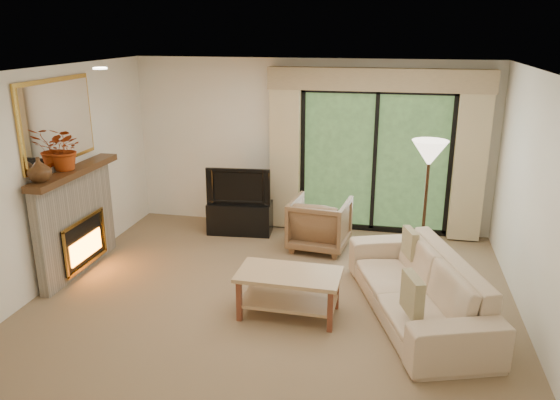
% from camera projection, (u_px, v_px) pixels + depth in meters
% --- Properties ---
extents(floor, '(5.50, 5.50, 0.00)m').
position_uv_depth(floor, '(275.00, 296.00, 6.43)').
color(floor, '#856C4E').
rests_on(floor, ground).
extents(ceiling, '(5.50, 5.50, 0.00)m').
position_uv_depth(ceiling, '(274.00, 71.00, 5.64)').
color(ceiling, white).
rests_on(ceiling, ground).
extents(wall_back, '(5.00, 0.00, 5.00)m').
position_uv_depth(wall_back, '(310.00, 145.00, 8.37)').
color(wall_back, white).
rests_on(wall_back, ground).
extents(wall_front, '(5.00, 0.00, 5.00)m').
position_uv_depth(wall_front, '(195.00, 294.00, 3.71)').
color(wall_front, white).
rests_on(wall_front, ground).
extents(wall_left, '(0.00, 5.00, 5.00)m').
position_uv_depth(wall_left, '(52.00, 177.00, 6.58)').
color(wall_left, white).
rests_on(wall_left, ground).
extents(wall_right, '(0.00, 5.00, 5.00)m').
position_uv_depth(wall_right, '(540.00, 207.00, 5.50)').
color(wall_right, white).
rests_on(wall_right, ground).
extents(fireplace, '(0.24, 1.70, 1.37)m').
position_uv_depth(fireplace, '(76.00, 220.00, 6.93)').
color(fireplace, gray).
rests_on(fireplace, floor).
extents(mirror, '(0.07, 1.45, 1.02)m').
position_uv_depth(mirror, '(58.00, 121.00, 6.56)').
color(mirror, gold).
rests_on(mirror, wall_left).
extents(sliding_door, '(2.26, 0.10, 2.16)m').
position_uv_depth(sliding_door, '(375.00, 162.00, 8.19)').
color(sliding_door, black).
rests_on(sliding_door, floor).
extents(curtain_left, '(0.45, 0.18, 2.35)m').
position_uv_depth(curtain_left, '(285.00, 153.00, 8.32)').
color(curtain_left, tan).
rests_on(curtain_left, floor).
extents(curtain_right, '(0.45, 0.18, 2.35)m').
position_uv_depth(curtain_right, '(470.00, 161.00, 7.79)').
color(curtain_right, tan).
rests_on(curtain_right, floor).
extents(cornice, '(3.20, 0.24, 0.32)m').
position_uv_depth(cornice, '(379.00, 80.00, 7.73)').
color(cornice, '#9F8763').
rests_on(cornice, wall_back).
extents(media_console, '(1.00, 0.51, 0.48)m').
position_uv_depth(media_console, '(240.00, 217.00, 8.37)').
color(media_console, black).
rests_on(media_console, floor).
extents(tv, '(0.98, 0.21, 0.56)m').
position_uv_depth(tv, '(239.00, 185.00, 8.21)').
color(tv, black).
rests_on(tv, media_console).
extents(armchair, '(0.88, 0.90, 0.74)m').
position_uv_depth(armchair, '(320.00, 224.00, 7.74)').
color(armchair, brown).
rests_on(armchair, floor).
extents(sofa, '(1.64, 2.55, 0.69)m').
position_uv_depth(sofa, '(417.00, 286.00, 5.92)').
color(sofa, tan).
rests_on(sofa, floor).
extents(pillow_near, '(0.22, 0.40, 0.39)m').
position_uv_depth(pillow_near, '(412.00, 295.00, 5.23)').
color(pillow_near, brown).
rests_on(pillow_near, sofa).
extents(pillow_far, '(0.19, 0.35, 0.34)m').
position_uv_depth(pillow_far, '(410.00, 243.00, 6.51)').
color(pillow_far, brown).
rests_on(pillow_far, sofa).
extents(coffee_table, '(1.13, 0.64, 0.50)m').
position_uv_depth(coffee_table, '(289.00, 294.00, 5.96)').
color(coffee_table, tan).
rests_on(coffee_table, floor).
extents(floor_lamp, '(0.46, 0.46, 1.69)m').
position_uv_depth(floor_lamp, '(425.00, 205.00, 7.00)').
color(floor_lamp, '#FBE7CE').
rests_on(floor_lamp, floor).
extents(vase, '(0.33, 0.33, 0.28)m').
position_uv_depth(vase, '(39.00, 169.00, 6.10)').
color(vase, '#412713').
rests_on(vase, fireplace).
extents(branches, '(0.51, 0.45, 0.52)m').
position_uv_depth(branches, '(65.00, 149.00, 6.56)').
color(branches, '#92320D').
rests_on(branches, fireplace).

